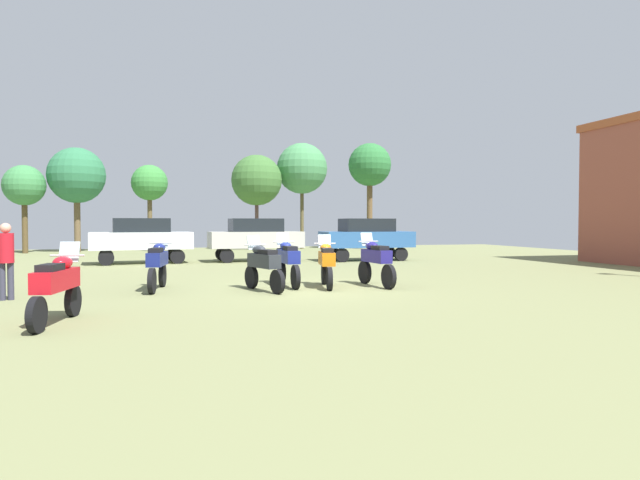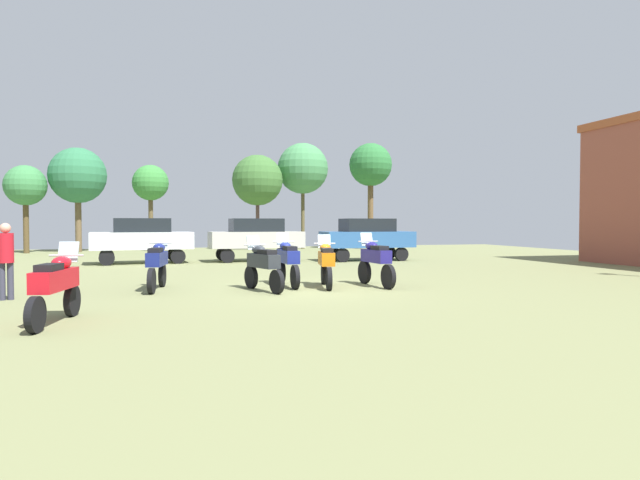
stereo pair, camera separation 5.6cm
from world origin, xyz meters
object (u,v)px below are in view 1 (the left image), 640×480
(tree_5, at_px, (257,180))
(tree_6, at_px, (77,176))
(motorcycle_3, at_px, (263,264))
(car_2, at_px, (256,236))
(person_1, at_px, (6,255))
(tree_3, at_px, (150,184))
(motorcycle_4, at_px, (376,260))
(motorcycle_7, at_px, (327,262))
(motorcycle_1, at_px, (288,260))
(tree_1, at_px, (24,186))
(car_1, at_px, (141,237))
(car_3, at_px, (366,236))
(tree_2, at_px, (370,166))
(motorcycle_8, at_px, (57,284))
(tree_4, at_px, (302,169))
(motorcycle_5, at_px, (158,263))

(tree_5, relative_size, tree_6, 0.99)
(motorcycle_3, bearing_deg, car_2, 64.26)
(car_2, relative_size, person_1, 2.45)
(tree_3, bearing_deg, motorcycle_4, -72.91)
(motorcycle_7, bearing_deg, motorcycle_3, -159.18)
(motorcycle_4, relative_size, tree_6, 0.34)
(motorcycle_1, distance_m, tree_1, 23.67)
(motorcycle_1, bearing_deg, car_1, 112.01)
(tree_5, bearing_deg, tree_3, 175.78)
(car_1, bearing_deg, car_2, -94.76)
(car_1, distance_m, tree_6, 12.28)
(motorcycle_7, bearing_deg, car_1, 127.01)
(car_3, relative_size, tree_5, 0.68)
(car_3, bearing_deg, motorcycle_4, 160.50)
(car_1, height_order, tree_6, tree_6)
(motorcycle_7, relative_size, tree_2, 0.29)
(person_1, bearing_deg, motorcycle_7, -9.79)
(motorcycle_8, relative_size, tree_4, 0.30)
(motorcycle_5, xyz_separation_m, car_3, (9.38, 9.27, 0.43))
(motorcycle_8, xyz_separation_m, tree_4, (10.88, 26.30, 4.84))
(car_3, distance_m, tree_5, 12.65)
(motorcycle_1, height_order, tree_5, tree_5)
(car_3, height_order, tree_1, tree_1)
(car_3, height_order, person_1, car_3)
(motorcycle_5, bearing_deg, motorcycle_4, 2.13)
(car_1, bearing_deg, motorcycle_7, -159.42)
(motorcycle_3, distance_m, motorcycle_7, 1.87)
(car_1, bearing_deg, motorcycle_8, 170.96)
(person_1, distance_m, tree_3, 22.85)
(motorcycle_5, bearing_deg, car_3, 53.37)
(car_2, height_order, person_1, car_2)
(motorcycle_1, bearing_deg, tree_5, 81.91)
(car_1, relative_size, tree_1, 0.86)
(motorcycle_1, xyz_separation_m, motorcycle_4, (2.40, -0.70, -0.00))
(person_1, distance_m, tree_6, 22.53)
(car_3, height_order, tree_4, tree_4)
(tree_6, bearing_deg, car_3, -39.30)
(car_2, distance_m, tree_5, 11.34)
(motorcycle_3, height_order, tree_1, tree_1)
(tree_2, bearing_deg, car_1, -146.15)
(tree_2, bearing_deg, motorcycle_4, -110.34)
(motorcycle_3, relative_size, tree_1, 0.39)
(motorcycle_8, distance_m, tree_4, 28.87)
(car_3, height_order, tree_6, tree_6)
(car_2, distance_m, car_3, 5.26)
(tree_1, bearing_deg, car_2, -40.11)
(motorcycle_7, height_order, tree_5, tree_5)
(motorcycle_8, bearing_deg, motorcycle_4, 37.60)
(tree_4, bearing_deg, tree_6, -177.70)
(motorcycle_5, bearing_deg, car_2, 76.38)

